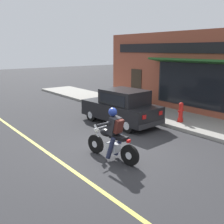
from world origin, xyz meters
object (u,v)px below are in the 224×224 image
object	(u,v)px
fire_hydrant	(181,112)
trash_bin	(138,98)
motorcycle_with_rider	(112,138)
car_hatchback	(121,107)

from	to	relation	value
fire_hydrant	trash_bin	world-z (taller)	trash_bin
trash_bin	motorcycle_with_rider	bearing A→B (deg)	-139.92
car_hatchback	fire_hydrant	xyz separation A→B (m)	(1.96, -1.76, -0.19)
fire_hydrant	trash_bin	bearing A→B (deg)	77.98
motorcycle_with_rider	car_hatchback	world-z (taller)	motorcycle_with_rider
motorcycle_with_rider	fire_hydrant	world-z (taller)	motorcycle_with_rider
trash_bin	car_hatchback	bearing A→B (deg)	-147.15
car_hatchback	fire_hydrant	distance (m)	2.64
motorcycle_with_rider	trash_bin	bearing A→B (deg)	40.08
fire_hydrant	trash_bin	distance (m)	3.58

